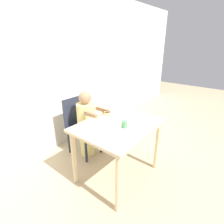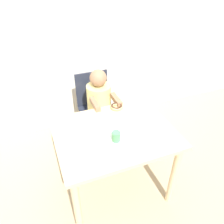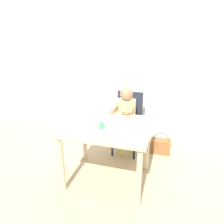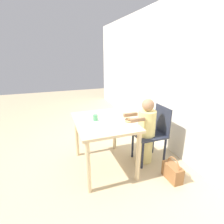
{
  "view_description": "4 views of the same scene",
  "coord_description": "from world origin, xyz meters",
  "px_view_note": "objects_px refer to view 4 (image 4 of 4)",
  "views": [
    {
      "loc": [
        -1.52,
        -1.13,
        1.68
      ],
      "look_at": [
        0.02,
        0.12,
        0.87
      ],
      "focal_mm": 28.0,
      "sensor_mm": 36.0,
      "label": 1
    },
    {
      "loc": [
        -0.54,
        -1.32,
        1.96
      ],
      "look_at": [
        0.02,
        0.12,
        0.87
      ],
      "focal_mm": 35.0,
      "sensor_mm": 36.0,
      "label": 2
    },
    {
      "loc": [
        0.67,
        -2.16,
        1.85
      ],
      "look_at": [
        0.02,
        0.12,
        0.87
      ],
      "focal_mm": 35.0,
      "sensor_mm": 36.0,
      "label": 3
    },
    {
      "loc": [
        2.2,
        -0.66,
        1.66
      ],
      "look_at": [
        0.02,
        0.12,
        0.87
      ],
      "focal_mm": 28.0,
      "sensor_mm": 36.0,
      "label": 4
    }
  ],
  "objects_px": {
    "child_figure": "(146,132)",
    "donut": "(129,120)",
    "chair": "(153,133)",
    "cup": "(95,118)",
    "handbag": "(172,172)"
  },
  "relations": [
    {
      "from": "cup",
      "to": "chair",
      "type": "bearing_deg",
      "value": 83.04
    },
    {
      "from": "donut",
      "to": "handbag",
      "type": "height_order",
      "value": "donut"
    },
    {
      "from": "handbag",
      "to": "chair",
      "type": "bearing_deg",
      "value": -178.92
    },
    {
      "from": "handbag",
      "to": "cup",
      "type": "height_order",
      "value": "cup"
    },
    {
      "from": "donut",
      "to": "chair",
      "type": "bearing_deg",
      "value": 99.05
    },
    {
      "from": "donut",
      "to": "handbag",
      "type": "relative_size",
      "value": 0.36
    },
    {
      "from": "chair",
      "to": "child_figure",
      "type": "distance_m",
      "value": 0.14
    },
    {
      "from": "child_figure",
      "to": "chair",
      "type": "bearing_deg",
      "value": 90.0
    },
    {
      "from": "chair",
      "to": "cup",
      "type": "height_order",
      "value": "chair"
    },
    {
      "from": "chair",
      "to": "donut",
      "type": "bearing_deg",
      "value": -80.95
    },
    {
      "from": "child_figure",
      "to": "cup",
      "type": "xyz_separation_m",
      "value": [
        -0.11,
        -0.76,
        0.28
      ]
    },
    {
      "from": "donut",
      "to": "cup",
      "type": "height_order",
      "value": "cup"
    },
    {
      "from": "chair",
      "to": "handbag",
      "type": "relative_size",
      "value": 2.6
    },
    {
      "from": "child_figure",
      "to": "donut",
      "type": "bearing_deg",
      "value": -77.49
    },
    {
      "from": "handbag",
      "to": "cup",
      "type": "relative_size",
      "value": 3.91
    }
  ]
}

